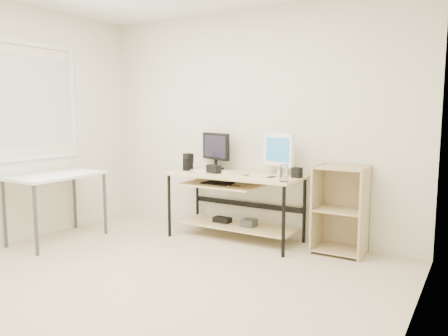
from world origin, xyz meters
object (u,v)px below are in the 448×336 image
Objects in this scene: shelf_unit at (341,209)px; audio_controller at (186,164)px; desk at (233,192)px; white_imac at (278,151)px; side_table at (56,181)px; black_monitor at (216,149)px.

shelf_unit is 1.82m from audio_controller.
white_imac reaches higher than desk.
audio_controller reaches higher than side_table.
shelf_unit is (2.83, 1.22, -0.22)m from side_table.
shelf_unit is at bearing 23.33° from side_table.
desk is at bearing 20.07° from audio_controller.
white_imac is (0.47, 0.16, 0.48)m from desk.
white_imac is at bearing 18.94° from desk.
white_imac reaches higher than black_monitor.
black_monitor reaches higher than shelf_unit.
audio_controller is at bearing -172.87° from desk.
desk is 10.28× the size of audio_controller.
shelf_unit is at bearing 7.77° from desk.
desk is 0.66m from audio_controller.
desk is at bearing -7.21° from black_monitor.
shelf_unit is at bearing 20.51° from audio_controller.
side_table is 3.09m from shelf_unit.
side_table is at bearing -113.68° from black_monitor.
black_monitor is (1.29, 1.26, 0.33)m from side_table.
side_table is at bearing -147.35° from desk.
audio_controller is (-1.06, -0.23, -0.19)m from white_imac.
audio_controller is at bearing -172.44° from shelf_unit.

